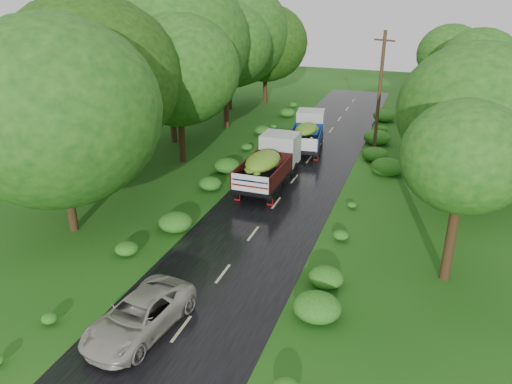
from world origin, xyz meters
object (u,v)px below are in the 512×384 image
at_px(truck_far, 308,130).
at_px(car, 139,316).
at_px(utility_pole, 379,93).
at_px(truck_near, 270,161).

relative_size(truck_far, car, 1.29).
xyz_separation_m(car, utility_pole, (5.62, 23.29, 3.86)).
xyz_separation_m(truck_far, car, (-0.62, -23.09, -0.74)).
bearing_deg(truck_far, car, -99.28).
relative_size(truck_near, truck_far, 1.07).
bearing_deg(truck_near, car, -89.99).
bearing_deg(utility_pole, car, -79.85).
bearing_deg(car, truck_near, 96.54).
bearing_deg(truck_near, utility_pole, 57.10).
xyz_separation_m(truck_near, utility_pole, (5.43, 8.16, 2.97)).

